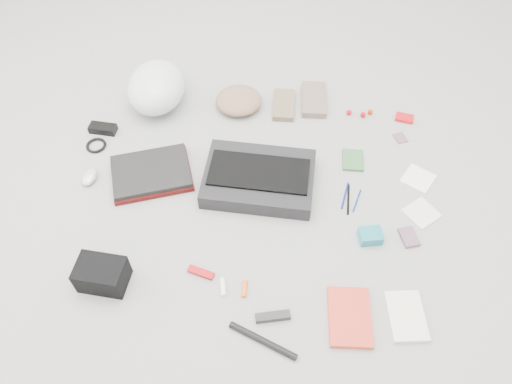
# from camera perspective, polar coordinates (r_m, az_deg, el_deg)

# --- Properties ---
(ground_plane) EXTENTS (4.00, 4.00, 0.00)m
(ground_plane) POSITION_cam_1_polar(r_m,az_deg,el_deg) (2.08, 0.00, -0.83)
(ground_plane) COLOR gray
(messenger_bag) EXTENTS (0.47, 0.34, 0.08)m
(messenger_bag) POSITION_cam_1_polar(r_m,az_deg,el_deg) (2.10, 0.33, 1.54)
(messenger_bag) COLOR black
(messenger_bag) RESTS_ON ground_plane
(bag_flap) EXTENTS (0.42, 0.20, 0.01)m
(bag_flap) POSITION_cam_1_polar(r_m,az_deg,el_deg) (2.06, 0.34, 2.29)
(bag_flap) COLOR black
(bag_flap) RESTS_ON messenger_bag
(laptop_sleeve) EXTENTS (0.40, 0.35, 0.02)m
(laptop_sleeve) POSITION_cam_1_polar(r_m,az_deg,el_deg) (2.19, -11.83, 1.97)
(laptop_sleeve) COLOR #4C0C0C
(laptop_sleeve) RESTS_ON ground_plane
(laptop) EXTENTS (0.39, 0.33, 0.02)m
(laptop) POSITION_cam_1_polar(r_m,az_deg,el_deg) (2.17, -11.92, 2.34)
(laptop) COLOR black
(laptop) RESTS_ON laptop_sleeve
(bike_helmet) EXTENTS (0.27, 0.34, 0.20)m
(bike_helmet) POSITION_cam_1_polar(r_m,az_deg,el_deg) (2.44, -11.33, 11.65)
(bike_helmet) COLOR white
(bike_helmet) RESTS_ON ground_plane
(beanie) EXTENTS (0.27, 0.26, 0.08)m
(beanie) POSITION_cam_1_polar(r_m,az_deg,el_deg) (2.42, -1.98, 10.42)
(beanie) COLOR #86664F
(beanie) RESTS_ON ground_plane
(mitten_left) EXTENTS (0.11, 0.20, 0.03)m
(mitten_left) POSITION_cam_1_polar(r_m,az_deg,el_deg) (2.44, 3.19, 9.90)
(mitten_left) COLOR #71624B
(mitten_left) RESTS_ON ground_plane
(mitten_right) EXTENTS (0.12, 0.23, 0.03)m
(mitten_right) POSITION_cam_1_polar(r_m,az_deg,el_deg) (2.48, 6.61, 10.46)
(mitten_right) COLOR #766256
(mitten_right) RESTS_ON ground_plane
(power_brick) EXTENTS (0.13, 0.06, 0.03)m
(power_brick) POSITION_cam_1_polar(r_m,az_deg,el_deg) (2.43, -17.09, 6.95)
(power_brick) COLOR black
(power_brick) RESTS_ON ground_plane
(cable_coil) EXTENTS (0.12, 0.12, 0.01)m
(cable_coil) POSITION_cam_1_polar(r_m,az_deg,el_deg) (2.37, -17.81, 5.09)
(cable_coil) COLOR black
(cable_coil) RESTS_ON ground_plane
(mouse) EXTENTS (0.07, 0.10, 0.04)m
(mouse) POSITION_cam_1_polar(r_m,az_deg,el_deg) (2.24, -18.49, 1.64)
(mouse) COLOR silver
(mouse) RESTS_ON ground_plane
(camera_bag) EXTENTS (0.18, 0.13, 0.11)m
(camera_bag) POSITION_cam_1_polar(r_m,az_deg,el_deg) (1.91, -17.19, -9.00)
(camera_bag) COLOR black
(camera_bag) RESTS_ON ground_plane
(multitool) EXTENTS (0.11, 0.05, 0.02)m
(multitool) POSITION_cam_1_polar(r_m,az_deg,el_deg) (1.90, -6.31, -9.13)
(multitool) COLOR #A30B0F
(multitool) RESTS_ON ground_plane
(toiletry_tube_white) EXTENTS (0.03, 0.07, 0.02)m
(toiletry_tube_white) POSITION_cam_1_polar(r_m,az_deg,el_deg) (1.86, -3.80, -10.77)
(toiletry_tube_white) COLOR white
(toiletry_tube_white) RESTS_ON ground_plane
(toiletry_tube_orange) EXTENTS (0.02, 0.06, 0.02)m
(toiletry_tube_orange) POSITION_cam_1_polar(r_m,az_deg,el_deg) (1.86, -1.32, -10.98)
(toiletry_tube_orange) COLOR #F05B15
(toiletry_tube_orange) RESTS_ON ground_plane
(u_lock) EXTENTS (0.13, 0.06, 0.02)m
(u_lock) POSITION_cam_1_polar(r_m,az_deg,el_deg) (1.81, 1.94, -14.04)
(u_lock) COLOR black
(u_lock) RESTS_ON ground_plane
(bike_pump) EXTENTS (0.25, 0.12, 0.02)m
(bike_pump) POSITION_cam_1_polar(r_m,az_deg,el_deg) (1.78, 0.78, -16.63)
(bike_pump) COLOR black
(bike_pump) RESTS_ON ground_plane
(book_red) EXTENTS (0.16, 0.23, 0.02)m
(book_red) POSITION_cam_1_polar(r_m,az_deg,el_deg) (1.84, 10.64, -13.86)
(book_red) COLOR #ED422C
(book_red) RESTS_ON ground_plane
(book_white) EXTENTS (0.15, 0.20, 0.02)m
(book_white) POSITION_cam_1_polar(r_m,az_deg,el_deg) (1.89, 16.79, -13.42)
(book_white) COLOR silver
(book_white) RESTS_ON ground_plane
(notepad) EXTENTS (0.09, 0.12, 0.01)m
(notepad) POSITION_cam_1_polar(r_m,az_deg,el_deg) (2.24, 11.01, 3.59)
(notepad) COLOR #336033
(notepad) RESTS_ON ground_plane
(pen_blue) EXTENTS (0.04, 0.14, 0.01)m
(pen_blue) POSITION_cam_1_polar(r_m,az_deg,el_deg) (2.12, 10.13, -0.40)
(pen_blue) COLOR navy
(pen_blue) RESTS_ON ground_plane
(pen_black) EXTENTS (0.01, 0.16, 0.01)m
(pen_black) POSITION_cam_1_polar(r_m,az_deg,el_deg) (2.11, 10.51, -0.82)
(pen_black) COLOR black
(pen_black) RESTS_ON ground_plane
(pen_navy) EXTENTS (0.04, 0.12, 0.01)m
(pen_navy) POSITION_cam_1_polar(r_m,az_deg,el_deg) (2.11, 11.46, -0.99)
(pen_navy) COLOR navy
(pen_navy) RESTS_ON ground_plane
(accordion_wallet) EXTENTS (0.10, 0.09, 0.04)m
(accordion_wallet) POSITION_cam_1_polar(r_m,az_deg,el_deg) (2.00, 12.94, -4.90)
(accordion_wallet) COLOR teal
(accordion_wallet) RESTS_ON ground_plane
(card_deck) EXTENTS (0.08, 0.10, 0.02)m
(card_deck) POSITION_cam_1_polar(r_m,az_deg,el_deg) (2.06, 17.07, -4.96)
(card_deck) COLOR #735168
(card_deck) RESTS_ON ground_plane
(napkin_top) EXTENTS (0.16, 0.16, 0.01)m
(napkin_top) POSITION_cam_1_polar(r_m,az_deg,el_deg) (2.25, 18.05, 1.48)
(napkin_top) COLOR white
(napkin_top) RESTS_ON ground_plane
(napkin_bottom) EXTENTS (0.17, 0.17, 0.01)m
(napkin_bottom) POSITION_cam_1_polar(r_m,az_deg,el_deg) (2.14, 18.39, -2.29)
(napkin_bottom) COLOR silver
(napkin_bottom) RESTS_ON ground_plane
(lollipop_a) EXTENTS (0.03, 0.03, 0.02)m
(lollipop_a) POSITION_cam_1_polar(r_m,az_deg,el_deg) (2.44, 10.58, 8.94)
(lollipop_a) COLOR #BF0415
(lollipop_a) RESTS_ON ground_plane
(lollipop_b) EXTENTS (0.03, 0.03, 0.03)m
(lollipop_b) POSITION_cam_1_polar(r_m,az_deg,el_deg) (2.44, 12.14, 8.63)
(lollipop_b) COLOR #AE050C
(lollipop_b) RESTS_ON ground_plane
(lollipop_c) EXTENTS (0.03, 0.03, 0.02)m
(lollipop_c) POSITION_cam_1_polar(r_m,az_deg,el_deg) (2.46, 12.90, 8.90)
(lollipop_c) COLOR #B21E01
(lollipop_c) RESTS_ON ground_plane
(altoids_tin) EXTENTS (0.09, 0.07, 0.02)m
(altoids_tin) POSITION_cam_1_polar(r_m,az_deg,el_deg) (2.48, 16.60, 8.10)
(altoids_tin) COLOR red
(altoids_tin) RESTS_ON ground_plane
(stamp_sheet) EXTENTS (0.07, 0.08, 0.00)m
(stamp_sheet) POSITION_cam_1_polar(r_m,az_deg,el_deg) (2.39, 16.16, 5.95)
(stamp_sheet) COLOR #7A5061
(stamp_sheet) RESTS_ON ground_plane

